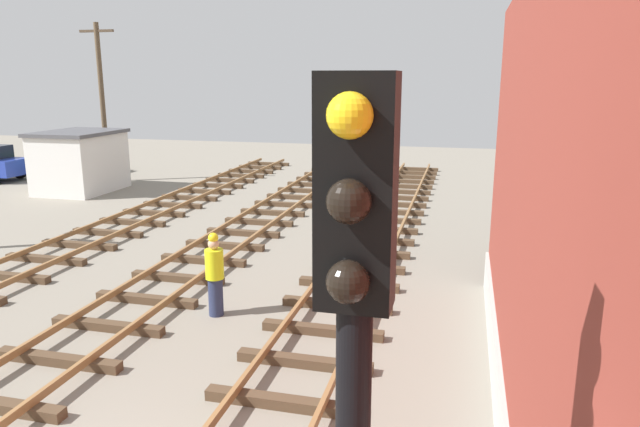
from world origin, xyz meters
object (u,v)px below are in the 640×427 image
at_px(parked_car_green, 72,156).
at_px(track_worker_foreground, 215,275).
at_px(control_hut, 80,161).
at_px(utility_pole_far, 102,100).

xyz_separation_m(parked_car_green, track_worker_foreground, (15.73, -16.33, 0.03)).
distance_m(control_hut, utility_pole_far, 3.74).
relative_size(parked_car_green, track_worker_foreground, 2.25).
height_order(control_hut, utility_pole_far, utility_pole_far).
bearing_deg(track_worker_foreground, control_hut, 135.17).
distance_m(utility_pole_far, track_worker_foreground, 19.15).
xyz_separation_m(utility_pole_far, track_worker_foreground, (12.23, -14.41, -3.09)).
relative_size(parked_car_green, utility_pole_far, 0.55).
bearing_deg(track_worker_foreground, parked_car_green, 133.92).
relative_size(control_hut, track_worker_foreground, 2.03).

